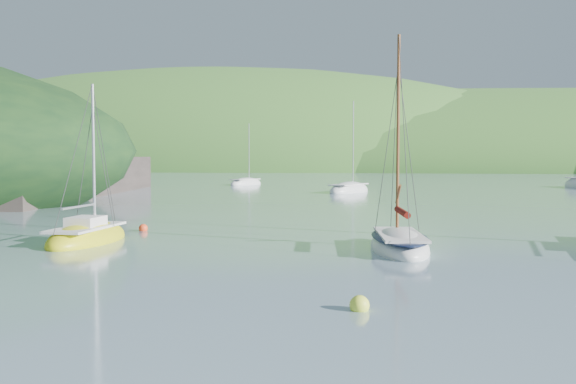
% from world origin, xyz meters
% --- Properties ---
extents(ground, '(700.00, 700.00, 0.00)m').
position_xyz_m(ground, '(0.00, 0.00, 0.00)').
color(ground, slate).
rests_on(ground, ground).
extents(shoreline_hills, '(690.00, 135.00, 56.00)m').
position_xyz_m(shoreline_hills, '(-9.66, 172.42, 0.00)').
color(shoreline_hills, '#3C752C').
rests_on(shoreline_hills, ground).
extents(daysailer_white, '(3.04, 6.08, 8.94)m').
position_xyz_m(daysailer_white, '(3.20, 6.59, 0.21)').
color(daysailer_white, silver).
rests_on(daysailer_white, ground).
extents(sailboat_yellow, '(2.29, 5.54, 7.29)m').
position_xyz_m(sailboat_yellow, '(-9.66, 6.18, 0.17)').
color(sailboat_yellow, '#D1D016').
rests_on(sailboat_yellow, ground).
extents(distant_sloop_a, '(4.66, 7.31, 9.84)m').
position_xyz_m(distant_sloop_a, '(-2.85, 44.81, 0.17)').
color(distant_sloop_a, silver).
rests_on(distant_sloop_a, ground).
extents(distant_sloop_c, '(3.89, 6.18, 8.32)m').
position_xyz_m(distant_sloop_c, '(-17.21, 58.65, 0.15)').
color(distant_sloop_c, silver).
rests_on(distant_sloop_c, ground).
extents(mooring_buoys, '(21.53, 14.31, 0.48)m').
position_xyz_m(mooring_buoys, '(1.03, 3.95, 0.12)').
color(mooring_buoys, '#EDFF3D').
rests_on(mooring_buoys, ground).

